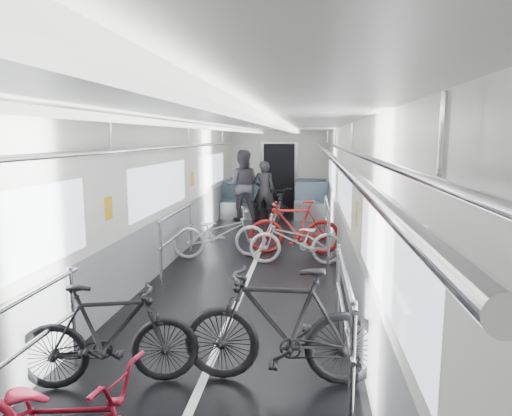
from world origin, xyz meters
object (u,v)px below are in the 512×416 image
at_px(bike_right_far, 294,227).
at_px(person_seated, 242,185).
at_px(bike_left_mid, 109,335).
at_px(bike_right_near, 282,326).
at_px(bike_left_far, 220,233).
at_px(bike_aisle, 281,203).
at_px(person_standing, 264,191).
at_px(bike_right_mid, 296,240).

bearing_deg(bike_right_far, person_seated, -159.20).
relative_size(bike_left_mid, bike_right_far, 0.91).
height_order(bike_right_near, bike_right_far, bike_right_near).
relative_size(bike_left_far, bike_aisle, 0.97).
bearing_deg(bike_left_far, person_standing, -22.34).
relative_size(bike_left_mid, bike_right_near, 0.88).
bearing_deg(bike_aisle, bike_left_mid, -98.09).
xyz_separation_m(bike_right_mid, person_seated, (-1.55, 4.12, 0.51)).
distance_m(bike_left_mid, person_seated, 8.30).
xyz_separation_m(bike_left_far, bike_right_far, (1.36, 0.39, 0.07)).
height_order(bike_left_far, bike_right_mid, bike_left_far).
height_order(person_standing, person_seated, person_seated).
height_order(bike_left_mid, bike_right_near, bike_right_near).
bearing_deg(bike_right_mid, bike_right_far, -178.81).
bearing_deg(person_standing, bike_right_far, 99.36).
bearing_deg(bike_right_mid, bike_left_mid, -23.46).
relative_size(bike_right_mid, person_seated, 0.87).
bearing_deg(bike_right_mid, person_standing, -170.16).
height_order(bike_right_mid, person_seated, person_seated).
relative_size(bike_left_far, person_standing, 1.09).
bearing_deg(bike_aisle, person_seated, -177.70).
distance_m(bike_left_mid, bike_left_far, 4.46).
bearing_deg(bike_right_near, bike_right_mid, 179.27).
relative_size(bike_right_near, bike_aisle, 1.01).
xyz_separation_m(bike_left_far, person_standing, (0.43, 3.91, 0.34)).
distance_m(bike_right_mid, bike_aisle, 4.22).
bearing_deg(bike_right_far, bike_right_mid, 1.78).
bearing_deg(bike_left_mid, bike_aisle, -21.71).
relative_size(bike_left_mid, bike_aisle, 0.88).
xyz_separation_m(bike_left_far, bike_aisle, (0.88, 3.89, 0.01)).
height_order(bike_right_far, bike_aisle, bike_right_far).
bearing_deg(bike_left_mid, person_seated, -14.76).
bearing_deg(person_seated, bike_right_far, 111.69).
bearing_deg(person_seated, bike_left_mid, 88.34).
xyz_separation_m(bike_left_mid, bike_right_mid, (1.52, 4.16, -0.04)).
distance_m(bike_left_mid, person_standing, 8.39).
xyz_separation_m(bike_aisle, person_standing, (-0.45, 0.01, 0.33)).
relative_size(bike_right_far, bike_aisle, 0.97).
bearing_deg(person_standing, bike_right_near, 91.36).
distance_m(bike_right_far, person_standing, 3.65).
height_order(bike_right_near, bike_right_mid, bike_right_near).
height_order(bike_left_mid, bike_left_far, bike_left_mid).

